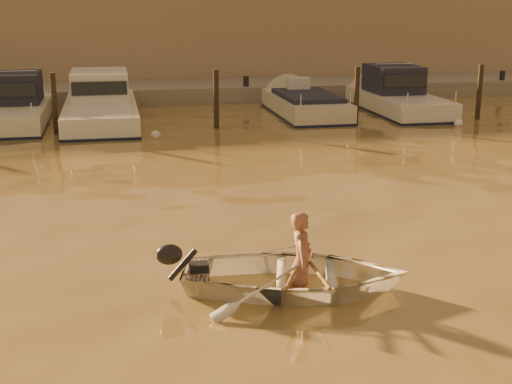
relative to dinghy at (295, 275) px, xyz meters
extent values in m
plane|color=olive|center=(1.07, 0.25, -0.23)|extent=(160.00, 160.00, 0.00)
imported|color=white|center=(0.00, 0.00, 0.00)|extent=(3.91, 3.20, 0.71)
imported|color=#98604C|center=(0.10, -0.02, 0.24)|extent=(0.49, 0.63, 1.54)
cylinder|color=brown|center=(0.24, -0.06, 0.19)|extent=(0.13, 2.10, 0.13)
cylinder|color=olive|center=(0.05, -0.01, 0.19)|extent=(0.91, 1.94, 0.13)
cylinder|color=#2D2319|center=(-4.43, 14.05, 0.67)|extent=(0.18, 0.18, 2.20)
cylinder|color=#2D2319|center=(0.87, 14.05, 0.67)|extent=(0.18, 0.18, 2.20)
cylinder|color=#2D2319|center=(5.87, 14.05, 0.67)|extent=(0.18, 0.18, 2.20)
cylinder|color=#2D2319|center=(10.57, 14.05, 0.67)|extent=(0.18, 0.18, 2.20)
sphere|color=silver|center=(-1.30, 12.67, -0.13)|extent=(0.30, 0.30, 0.30)
sphere|color=#D55519|center=(3.74, 13.88, -0.13)|extent=(0.30, 0.30, 0.30)
sphere|color=white|center=(9.20, 12.83, -0.13)|extent=(0.30, 0.30, 0.30)
cube|color=gray|center=(1.07, 21.75, -0.08)|extent=(52.00, 4.00, 1.00)
cube|color=#9E8466|center=(1.07, 27.25, 2.17)|extent=(46.00, 7.00, 4.80)
camera|label=1|loc=(-2.60, -9.83, 4.10)|focal=50.00mm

